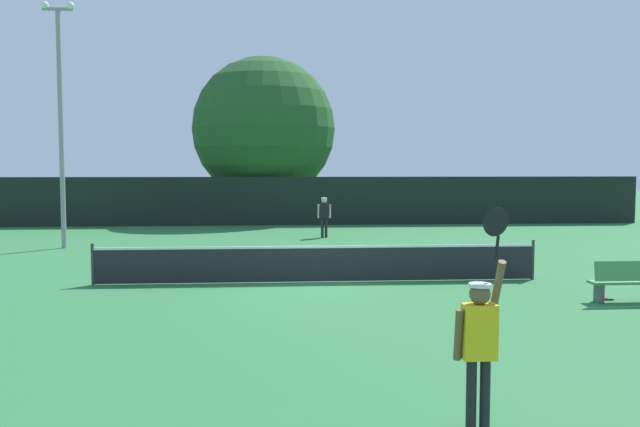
% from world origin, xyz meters
% --- Properties ---
extents(ground_plane, '(120.00, 120.00, 0.00)m').
position_xyz_m(ground_plane, '(0.00, 0.00, 0.00)').
color(ground_plane, '#2D723D').
extents(tennis_net, '(11.67, 0.08, 1.07)m').
position_xyz_m(tennis_net, '(0.00, 0.00, 0.51)').
color(tennis_net, '#232328').
rests_on(tennis_net, ground).
extents(perimeter_fence, '(36.41, 0.12, 2.50)m').
position_xyz_m(perimeter_fence, '(0.00, 16.96, 1.25)').
color(perimeter_fence, black).
rests_on(perimeter_fence, ground).
extents(player_serving, '(0.67, 0.40, 2.58)m').
position_xyz_m(player_serving, '(1.16, -9.96, 1.15)').
color(player_serving, yellow).
rests_on(player_serving, ground).
extents(player_receiving, '(0.57, 0.25, 1.71)m').
position_xyz_m(player_receiving, '(1.02, 10.90, 1.05)').
color(player_receiving, black).
rests_on(player_receiving, ground).
extents(tennis_ball, '(0.07, 0.07, 0.07)m').
position_xyz_m(tennis_ball, '(1.31, 3.00, 0.03)').
color(tennis_ball, '#CCE033').
rests_on(tennis_ball, ground).
extents(spare_racket, '(0.28, 0.52, 0.04)m').
position_xyz_m(spare_racket, '(6.40, -2.56, 0.02)').
color(spare_racket, black).
rests_on(spare_racket, ground).
extents(courtside_bench, '(1.80, 0.44, 0.95)m').
position_xyz_m(courtside_bench, '(6.80, -3.11, 0.48)').
color(courtside_bench, '#478C4C').
rests_on(courtside_bench, ground).
extents(light_pole, '(1.18, 0.28, 9.01)m').
position_xyz_m(light_pole, '(-8.93, 7.94, 5.08)').
color(light_pole, gray).
rests_on(light_pole, ground).
extents(large_tree, '(8.04, 8.04, 9.16)m').
position_xyz_m(large_tree, '(-1.64, 20.44, 5.13)').
color(large_tree, brown).
rests_on(large_tree, ground).
extents(parked_car_near, '(1.99, 4.24, 1.69)m').
position_xyz_m(parked_car_near, '(-8.09, 22.02, 0.78)').
color(parked_car_near, white).
rests_on(parked_car_near, ground).
extents(parked_car_mid, '(2.27, 4.36, 1.69)m').
position_xyz_m(parked_car_mid, '(2.25, 24.35, 0.78)').
color(parked_car_mid, '#B7B7BC').
rests_on(parked_car_mid, ground).
extents(parked_car_far, '(2.28, 4.36, 1.69)m').
position_xyz_m(parked_car_far, '(6.30, 25.25, 0.78)').
color(parked_car_far, red).
rests_on(parked_car_far, ground).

